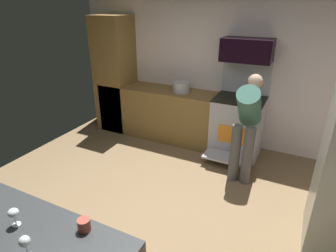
# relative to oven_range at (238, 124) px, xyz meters

# --- Properties ---
(ground_plane) EXTENTS (5.20, 4.80, 0.02)m
(ground_plane) POSITION_rel_oven_range_xyz_m (-0.47, -1.97, -0.52)
(ground_plane) COLOR olive
(wall_back) EXTENTS (5.20, 0.12, 2.60)m
(wall_back) POSITION_rel_oven_range_xyz_m (-0.47, 0.37, 0.79)
(wall_back) COLOR silver
(wall_back) RESTS_ON ground
(lower_cabinet_run) EXTENTS (2.40, 0.60, 0.90)m
(lower_cabinet_run) POSITION_rel_oven_range_xyz_m (-1.37, 0.01, -0.06)
(lower_cabinet_run) COLOR olive
(lower_cabinet_run) RESTS_ON ground
(cabinet_column) EXTENTS (0.60, 0.60, 2.10)m
(cabinet_column) POSITION_rel_oven_range_xyz_m (-2.37, 0.01, 0.54)
(cabinet_column) COLOR olive
(cabinet_column) RESTS_ON ground
(oven_range) EXTENTS (0.76, 0.97, 1.49)m
(oven_range) POSITION_rel_oven_range_xyz_m (0.00, 0.00, 0.00)
(oven_range) COLOR #B1B1BD
(oven_range) RESTS_ON ground
(microwave) EXTENTS (0.74, 0.38, 0.34)m
(microwave) POSITION_rel_oven_range_xyz_m (0.00, 0.09, 1.15)
(microwave) COLOR black
(microwave) RESTS_ON oven_range
(person_cook) EXTENTS (0.31, 0.62, 1.43)m
(person_cook) POSITION_rel_oven_range_xyz_m (0.25, -0.66, 0.34)
(person_cook) COLOR #535353
(person_cook) RESTS_ON ground
(wine_glass_near) EXTENTS (0.07, 0.07, 0.16)m
(wine_glass_near) POSITION_rel_oven_range_xyz_m (-0.46, -3.49, 0.51)
(wine_glass_near) COLOR silver
(wine_glass_near) RESTS_ON counter_island
(wine_glass_mid) EXTENTS (0.07, 0.07, 0.14)m
(wine_glass_mid) POSITION_rel_oven_range_xyz_m (-0.77, -3.34, 0.49)
(wine_glass_mid) COLOR silver
(wine_glass_mid) RESTS_ON counter_island
(mug_coffee) EXTENTS (0.09, 0.09, 0.09)m
(mug_coffee) POSITION_rel_oven_range_xyz_m (-0.31, -3.17, 0.44)
(mug_coffee) COLOR #9F4132
(mug_coffee) RESTS_ON counter_island
(stock_pot) EXTENTS (0.29, 0.29, 0.17)m
(stock_pot) POSITION_rel_oven_range_xyz_m (-1.01, 0.01, 0.48)
(stock_pot) COLOR #B8B9C4
(stock_pot) RESTS_ON lower_cabinet_run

